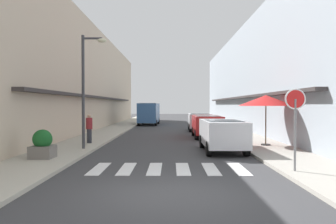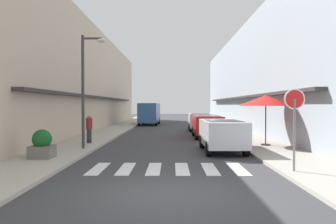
% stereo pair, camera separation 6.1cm
% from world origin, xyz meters
% --- Properties ---
extents(ground_plane, '(105.55, 105.55, 0.00)m').
position_xyz_m(ground_plane, '(0.00, 19.19, 0.00)').
color(ground_plane, '#38383A').
extents(sidewalk_left, '(2.62, 67.17, 0.12)m').
position_xyz_m(sidewalk_left, '(-4.82, 19.19, 0.06)').
color(sidewalk_left, '#ADA899').
rests_on(sidewalk_left, ground_plane).
extents(sidewalk_right, '(2.62, 67.17, 0.12)m').
position_xyz_m(sidewalk_right, '(4.82, 19.19, 0.06)').
color(sidewalk_right, '#9E998E').
rests_on(sidewalk_right, ground_plane).
extents(building_row_left, '(5.50, 45.18, 8.71)m').
position_xyz_m(building_row_left, '(-8.63, 20.59, 4.35)').
color(building_row_left, '#C6B299').
rests_on(building_row_left, ground_plane).
extents(building_row_right, '(5.50, 45.18, 8.88)m').
position_xyz_m(building_row_right, '(8.63, 20.59, 4.44)').
color(building_row_right, '#939EA8').
rests_on(building_row_right, ground_plane).
extents(crosswalk, '(5.20, 2.20, 0.01)m').
position_xyz_m(crosswalk, '(-0.00, 3.17, 0.01)').
color(crosswalk, silver).
rests_on(crosswalk, ground_plane).
extents(parked_car_near, '(1.85, 4.08, 1.47)m').
position_xyz_m(parked_car_near, '(2.46, 7.25, 0.92)').
color(parked_car_near, silver).
rests_on(parked_car_near, ground_plane).
extents(parked_car_mid, '(1.83, 4.13, 1.47)m').
position_xyz_m(parked_car_mid, '(2.46, 13.78, 0.92)').
color(parked_car_mid, maroon).
rests_on(parked_car_mid, ground_plane).
extents(parked_car_far, '(1.87, 3.97, 1.47)m').
position_xyz_m(parked_car_far, '(2.46, 19.51, 0.92)').
color(parked_car_far, silver).
rests_on(parked_car_far, ground_plane).
extents(delivery_van, '(2.17, 5.47, 2.37)m').
position_xyz_m(delivery_van, '(-2.31, 27.87, 1.41)').
color(delivery_van, '#33598C').
rests_on(delivery_van, ground_plane).
extents(round_street_sign, '(0.65, 0.07, 2.56)m').
position_xyz_m(round_street_sign, '(3.92, 2.27, 2.08)').
color(round_street_sign, slate).
rests_on(round_street_sign, sidewalk_right).
extents(street_lamp, '(1.19, 0.28, 5.32)m').
position_xyz_m(street_lamp, '(-3.86, 7.47, 3.38)').
color(street_lamp, '#38383D').
rests_on(street_lamp, sidewalk_left).
extents(cafe_umbrella, '(2.79, 2.79, 2.56)m').
position_xyz_m(cafe_umbrella, '(4.92, 8.84, 2.39)').
color(cafe_umbrella, '#262626').
rests_on(cafe_umbrella, sidewalk_right).
extents(planter_corner, '(0.84, 0.84, 1.11)m').
position_xyz_m(planter_corner, '(-4.89, 4.67, 0.63)').
color(planter_corner, slate).
rests_on(planter_corner, sidewalk_left).
extents(pedestrian_walking_near, '(0.34, 0.34, 1.57)m').
position_xyz_m(pedestrian_walking_near, '(-4.33, 9.67, 0.94)').
color(pedestrian_walking_near, '#282B33').
rests_on(pedestrian_walking_near, sidewalk_left).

